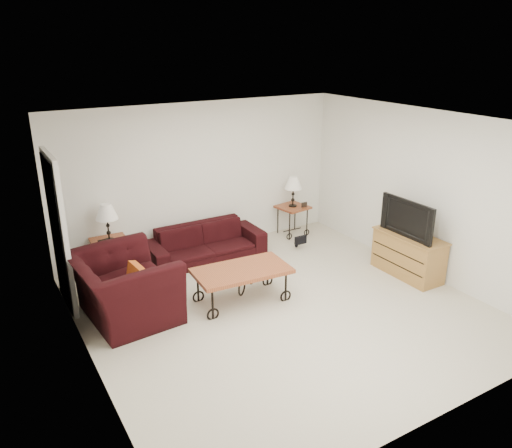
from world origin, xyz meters
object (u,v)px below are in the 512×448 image
at_px(coffee_table, 242,285).
at_px(armchair, 124,287).
at_px(lamp_left, 108,223).
at_px(backpack, 297,236).
at_px(side_table_right, 292,220).
at_px(tv_stand, 408,255).
at_px(sofa, 205,243).
at_px(television, 411,217).
at_px(side_table_left, 111,258).
at_px(lamp_right, 293,192).

relative_size(coffee_table, armchair, 0.98).
bearing_deg(lamp_left, coffee_table, -52.60).
bearing_deg(backpack, lamp_left, 165.47).
bearing_deg(armchair, lamp_left, -12.91).
bearing_deg(coffee_table, side_table_right, 40.42).
height_order(lamp_left, backpack, lamp_left).
distance_m(coffee_table, armchair, 1.58).
distance_m(lamp_left, tv_stand, 4.57).
height_order(sofa, television, television).
distance_m(side_table_left, backpack, 3.12).
height_order(side_table_right, television, television).
relative_size(lamp_left, tv_stand, 0.52).
distance_m(sofa, side_table_left, 1.51).
xyz_separation_m(lamp_left, armchair, (-0.19, -1.33, -0.43)).
xyz_separation_m(armchair, television, (4.08, -0.97, 0.51)).
height_order(sofa, side_table_left, side_table_left).
bearing_deg(coffee_table, side_table_left, 127.40).
height_order(side_table_left, television, television).
height_order(sofa, coffee_table, sofa).
bearing_deg(television, backpack, -154.74).
bearing_deg(backpack, side_table_left, 165.47).
bearing_deg(side_table_right, backpack, -117.26).
bearing_deg(television, lamp_right, -166.73).
distance_m(armchair, television, 4.23).
bearing_deg(side_table_right, lamp_right, 0.00).
relative_size(coffee_table, television, 1.32).
distance_m(sofa, lamp_left, 1.61).
bearing_deg(lamp_right, coffee_table, -139.58).
relative_size(lamp_left, armchair, 0.43).
relative_size(lamp_left, television, 0.59).
height_order(lamp_right, backpack, lamp_right).
xyz_separation_m(side_table_left, armchair, (-0.19, -1.33, 0.14)).
distance_m(armchair, backpack, 3.36).
bearing_deg(tv_stand, sofa, 138.77).
bearing_deg(side_table_left, side_table_right, 0.00).
height_order(side_table_left, side_table_right, side_table_left).
bearing_deg(side_table_left, coffee_table, -52.60).
height_order(lamp_left, armchair, lamp_left).
bearing_deg(side_table_right, coffee_table, -139.58).
bearing_deg(armchair, coffee_table, -109.59).
distance_m(lamp_left, coffee_table, 2.26).
xyz_separation_m(sofa, tv_stand, (2.42, -2.12, 0.04)).
bearing_deg(television, lamp_left, -120.56).
distance_m(side_table_left, tv_stand, 4.54).
xyz_separation_m(lamp_left, backpack, (3.07, -0.55, -0.65)).
height_order(sofa, side_table_right, sofa).
bearing_deg(coffee_table, lamp_left, 127.40).
distance_m(side_table_right, television, 2.45).
bearing_deg(sofa, backpack, -13.23).
distance_m(side_table_right, tv_stand, 2.37).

